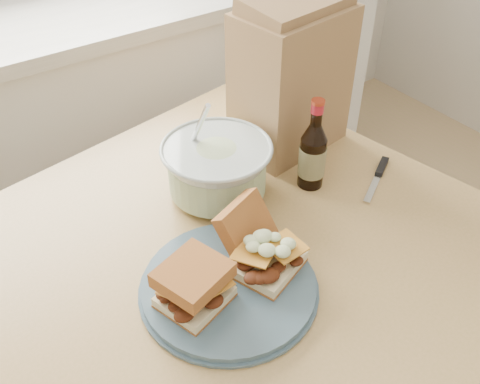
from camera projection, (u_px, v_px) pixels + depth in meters
cabinet_run at (54, 146)px, 1.84m from camera, size 2.50×0.64×0.94m
dining_table at (240, 279)px, 1.11m from camera, size 1.09×1.09×0.79m
plate at (229, 286)px, 0.94m from camera, size 0.31×0.31×0.02m
sandwich_left at (194, 285)px, 0.87m from camera, size 0.13×0.12×0.08m
sandwich_right at (260, 246)px, 0.95m from camera, size 0.14×0.19×0.10m
coleslaw_bowl at (217, 170)px, 1.11m from camera, size 0.23×0.23×0.23m
beer_bottle at (313, 154)px, 1.12m from camera, size 0.06×0.06×0.21m
knife at (380, 172)px, 1.20m from camera, size 0.15×0.10×0.01m
paper_bag at (291, 81)px, 1.20m from camera, size 0.27×0.19×0.33m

